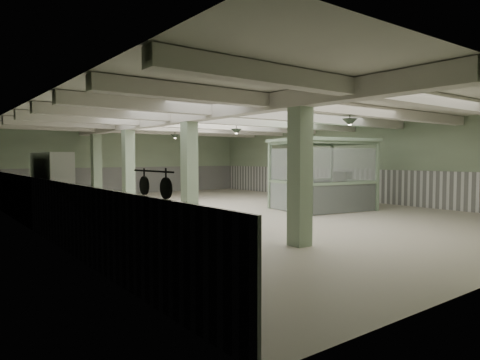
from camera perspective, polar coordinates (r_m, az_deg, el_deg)
floor at (r=16.21m, az=-0.85°, el=-4.21°), size 20.00×20.00×0.00m
ceiling at (r=16.16m, az=-0.86°, el=8.56°), size 14.00×20.00×0.02m
wall_back at (r=24.87m, az=-14.60°, el=2.36°), size 14.00×0.02×3.60m
wall_left at (r=13.23m, az=-26.16°, el=1.67°), size 0.02×20.00×3.60m
wall_right at (r=20.99m, az=14.77°, el=2.26°), size 0.02×20.00×3.60m
wainscot_left at (r=13.29m, az=-25.95°, el=-2.85°), size 0.05×19.90×1.50m
wainscot_right at (r=21.01m, az=14.69°, el=-0.60°), size 0.05×19.90×1.50m
wainscot_back at (r=24.88m, az=-14.54°, el=-0.06°), size 13.90×0.05×1.50m
girder at (r=14.81m, az=-8.78°, el=8.18°), size 0.45×19.90×0.40m
beam_a at (r=11.05m, az=23.13°, el=9.96°), size 13.90×0.35×0.32m
beam_b at (r=12.48m, az=12.99°, el=9.29°), size 13.90×0.35×0.32m
beam_c at (r=14.21m, az=5.16°, el=8.58°), size 13.90×0.35×0.32m
beam_d at (r=16.15m, az=-0.86°, el=7.92°), size 13.90×0.35×0.32m
beam_e at (r=18.22m, az=-5.55°, el=7.35°), size 13.90×0.35×0.32m
beam_f at (r=20.39m, az=-9.25°, el=6.86°), size 13.90×0.35×0.32m
beam_g at (r=22.62m, az=-12.22°, el=6.44°), size 13.90×0.35×0.32m
column_a at (r=9.89m, az=8.00°, el=1.61°), size 0.42×0.42×3.60m
column_b at (r=13.88m, az=-6.77°, el=2.01°), size 0.42×0.42×3.60m
column_c at (r=18.37m, az=-14.66°, el=2.17°), size 0.42×0.42×3.60m
column_d at (r=22.12m, az=-18.61°, el=2.23°), size 0.42×0.42×3.60m
hook_rail at (r=5.97m, az=-11.57°, el=1.16°), size 0.02×1.20×0.02m
pendant_front at (r=12.83m, az=14.42°, el=7.44°), size 0.44×0.44×0.22m
pendant_mid at (r=16.82m, az=-0.49°, el=6.46°), size 0.44×0.44×0.22m
pendant_back at (r=21.04m, az=-8.66°, el=5.73°), size 0.44×0.44×0.22m
prep_counter at (r=9.34m, az=-18.18°, el=-6.85°), size 0.81×4.65×0.91m
pitcher_near at (r=10.38m, az=-19.82°, el=-2.59°), size 0.25×0.27×0.31m
pitcher_far at (r=8.17m, az=-15.27°, el=-4.18°), size 0.24×0.25×0.26m
veg_colander at (r=11.14m, az=-21.29°, el=-2.61°), size 0.39×0.39×0.17m
orange_bowl at (r=10.49m, az=-19.51°, el=-3.11°), size 0.34×0.34×0.10m
skillet_near at (r=5.74m, az=-9.84°, el=-1.09°), size 0.04×0.29×0.29m
skillet_far at (r=6.35m, az=-12.64°, el=-0.73°), size 0.04×0.27×0.27m
walkin_cooler at (r=12.57m, az=-23.72°, el=-1.64°), size 0.82×2.34×2.15m
guard_booth at (r=16.99m, az=10.91°, el=2.31°), size 3.82×3.38×2.76m
filing_cabinet at (r=18.57m, az=13.49°, el=-1.12°), size 0.50×0.69×1.45m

